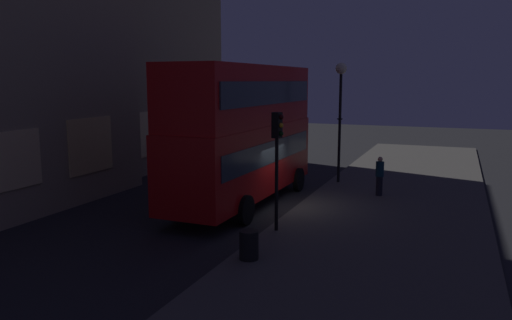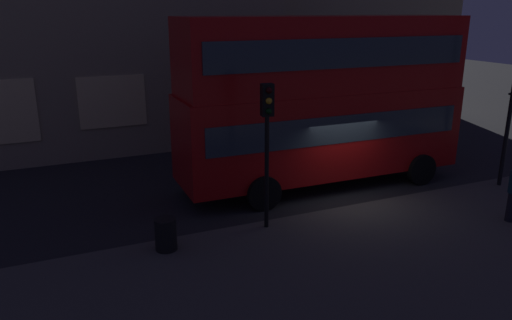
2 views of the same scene
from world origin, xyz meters
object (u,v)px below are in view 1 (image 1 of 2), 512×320
object	(u,v)px
street_lamp	(341,92)
pedestrian	(380,176)
traffic_light_far_side	(252,120)
litter_bin	(249,245)
traffic_light_near_kerb	(277,146)
double_decker_bus	(243,129)

from	to	relation	value
street_lamp	pedestrian	bearing A→B (deg)	-133.97
traffic_light_far_side	street_lamp	distance (m)	6.92
pedestrian	litter_bin	xyz separation A→B (m)	(-9.52, 2.25, -0.48)
traffic_light_far_side	street_lamp	xyz separation A→B (m)	(-3.04, -5.96, 1.78)
traffic_light_near_kerb	litter_bin	xyz separation A→B (m)	(-2.90, -0.20, -2.47)
street_lamp	litter_bin	distance (m)	12.47
litter_bin	street_lamp	bearing A→B (deg)	0.49
double_decker_bus	traffic_light_near_kerb	world-z (taller)	double_decker_bus
double_decker_bus	traffic_light_near_kerb	size ratio (longest dim) A/B	2.50
traffic_light_far_side	street_lamp	size ratio (longest dim) A/B	0.66
pedestrian	litter_bin	world-z (taller)	pedestrian
traffic_light_far_side	street_lamp	world-z (taller)	street_lamp
double_decker_bus	traffic_light_near_kerb	distance (m)	4.26
traffic_light_near_kerb	street_lamp	world-z (taller)	street_lamp
street_lamp	double_decker_bus	bearing A→B (deg)	153.52
street_lamp	litter_bin	xyz separation A→B (m)	(-11.79, -0.10, -4.07)
traffic_light_far_side	street_lamp	bearing A→B (deg)	73.56
double_decker_bus	traffic_light_near_kerb	xyz separation A→B (m)	(-3.30, -2.68, -0.20)
traffic_light_far_side	traffic_light_near_kerb	bearing A→B (deg)	36.76
street_lamp	pedestrian	xyz separation A→B (m)	(-2.27, -2.35, -3.59)
traffic_light_near_kerb	pedestrian	distance (m)	7.33
double_decker_bus	traffic_light_far_side	distance (m)	9.19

